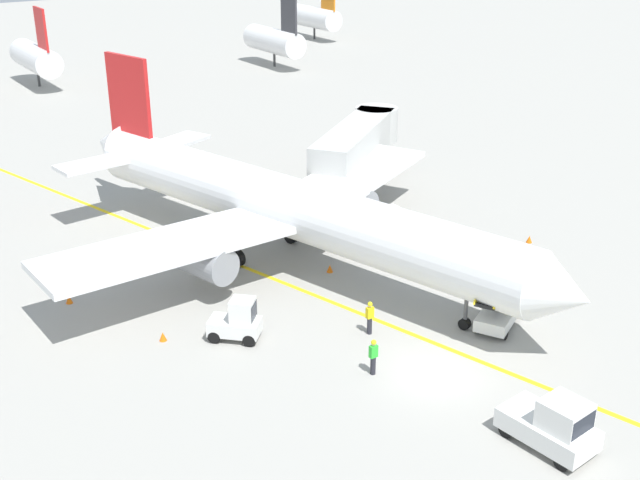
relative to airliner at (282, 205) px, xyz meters
The scene contains 19 objects.
ground_plane 14.24m from the airliner, 93.32° to the right, with size 300.00×300.00×0.00m, color #9E9B93.
taxi_line_yellow 9.44m from the airliner, 89.10° to the right, with size 0.30×80.00×0.01m, color yellow.
airliner is the anchor object (origin of this frame).
jet_bridge 13.53m from the airliner, 34.59° to the left, with size 11.75×9.64×4.85m.
pushback_tug 20.28m from the airliner, 91.68° to the right, with size 2.23×3.76×2.20m.
baggage_tug_near_wing 7.46m from the airliner, ahead, with size 1.41×2.45×2.10m.
baggage_tug_by_cargo_door 9.39m from the airliner, 135.42° to the right, with size 2.62×2.61×2.10m.
belt_loader_forward_hold 13.42m from the airliner, 69.05° to the right, with size 5.01×3.44×2.59m.
baggage_cart_loaded 11.83m from the airliner, 44.21° to the right, with size 1.70×3.79×0.94m.
ground_crew_marshaller 12.94m from the airliner, 103.90° to the right, with size 0.36×0.24×1.70m.
ground_crew_wing_walker 9.81m from the airliner, 96.21° to the right, with size 0.36×0.24×1.70m.
safety_cone_nose_left 10.94m from the airliner, 154.51° to the right, with size 0.36×0.36×0.44m, color orange.
safety_cone_nose_right 12.40m from the airliner, behind, with size 0.36×0.36×0.44m, color orange.
safety_cone_wingtip_left 5.79m from the airliner, 157.41° to the left, with size 0.36×0.36×0.44m, color orange.
safety_cone_wingtip_right 15.30m from the airliner, 24.02° to the right, with size 0.36×0.36×0.44m, color orange.
safety_cone_tail_area 4.42m from the airliner, 63.96° to the right, with size 0.36×0.36×0.44m, color orange.
distant_aircraft_far_left 54.55m from the airliner, 87.70° to the left, with size 3.00×10.10×8.80m.
distant_aircraft_mid_left 57.77m from the airliner, 59.21° to the left, with size 3.00×10.10×8.80m.
distant_aircraft_mid_right 78.72m from the airliner, 54.81° to the left, with size 3.00×10.10×8.80m.
Camera 1 is at (-21.04, -22.05, 19.15)m, focal length 45.14 mm.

